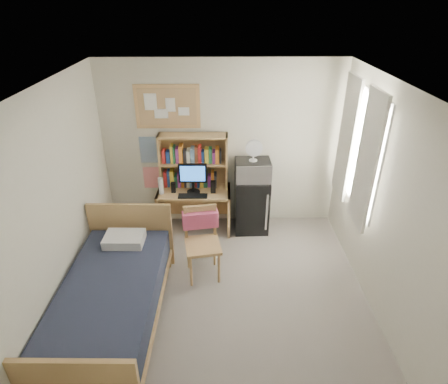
{
  "coord_description": "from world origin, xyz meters",
  "views": [
    {
      "loc": [
        -0.03,
        -3.26,
        3.39
      ],
      "look_at": [
        0.03,
        1.2,
        0.99
      ],
      "focal_mm": 30.0,
      "sensor_mm": 36.0,
      "label": 1
    }
  ],
  "objects_px": {
    "desk": "(195,210)",
    "speaker_right": "(213,187)",
    "bulletin_board": "(167,107)",
    "bed": "(112,304)",
    "microwave": "(253,170)",
    "monitor": "(193,179)",
    "desk_fan": "(253,151)",
    "speaker_left": "(173,187)",
    "mini_fridge": "(251,204)",
    "desk_chair": "(203,245)"
  },
  "relations": [
    {
      "from": "desk",
      "to": "microwave",
      "type": "height_order",
      "value": "microwave"
    },
    {
      "from": "bed",
      "to": "speaker_left",
      "type": "distance_m",
      "value": 2.02
    },
    {
      "from": "desk_fan",
      "to": "mini_fridge",
      "type": "bearing_deg",
      "value": 90.0
    },
    {
      "from": "desk",
      "to": "microwave",
      "type": "bearing_deg",
      "value": 1.03
    },
    {
      "from": "desk",
      "to": "monitor",
      "type": "bearing_deg",
      "value": -90.0
    },
    {
      "from": "speaker_left",
      "to": "microwave",
      "type": "xyz_separation_m",
      "value": [
        1.19,
        0.05,
        0.26
      ]
    },
    {
      "from": "desk_chair",
      "to": "monitor",
      "type": "bearing_deg",
      "value": 89.8
    },
    {
      "from": "desk",
      "to": "bed",
      "type": "bearing_deg",
      "value": -111.85
    },
    {
      "from": "speaker_left",
      "to": "speaker_right",
      "type": "xyz_separation_m",
      "value": [
        0.6,
        -0.01,
        0.01
      ]
    },
    {
      "from": "mini_fridge",
      "to": "speaker_left",
      "type": "bearing_deg",
      "value": -177.51
    },
    {
      "from": "speaker_right",
      "to": "desk_chair",
      "type": "bearing_deg",
      "value": -95.75
    },
    {
      "from": "desk_chair",
      "to": "mini_fridge",
      "type": "height_order",
      "value": "desk_chair"
    },
    {
      "from": "desk",
      "to": "desk_fan",
      "type": "relative_size",
      "value": 3.65
    },
    {
      "from": "bed",
      "to": "microwave",
      "type": "bearing_deg",
      "value": 49.78
    },
    {
      "from": "microwave",
      "to": "speaker_left",
      "type": "bearing_deg",
      "value": -178.47
    },
    {
      "from": "bulletin_board",
      "to": "desk",
      "type": "relative_size",
      "value": 0.84
    },
    {
      "from": "monitor",
      "to": "bed",
      "type": "bearing_deg",
      "value": -112.47
    },
    {
      "from": "mini_fridge",
      "to": "speaker_right",
      "type": "xyz_separation_m",
      "value": [
        -0.59,
        -0.09,
        0.35
      ]
    },
    {
      "from": "bulletin_board",
      "to": "speaker_left",
      "type": "xyz_separation_m",
      "value": [
        0.05,
        -0.34,
        -1.14
      ]
    },
    {
      "from": "microwave",
      "to": "desk_fan",
      "type": "relative_size",
      "value": 1.7
    },
    {
      "from": "bed",
      "to": "speaker_right",
      "type": "height_order",
      "value": "speaker_right"
    },
    {
      "from": "bed",
      "to": "monitor",
      "type": "height_order",
      "value": "monitor"
    },
    {
      "from": "desk",
      "to": "speaker_right",
      "type": "relative_size",
      "value": 6.02
    },
    {
      "from": "monitor",
      "to": "speaker_left",
      "type": "height_order",
      "value": "monitor"
    },
    {
      "from": "monitor",
      "to": "desk_fan",
      "type": "relative_size",
      "value": 1.47
    },
    {
      "from": "mini_fridge",
      "to": "speaker_right",
      "type": "bearing_deg",
      "value": -172.89
    },
    {
      "from": "bulletin_board",
      "to": "monitor",
      "type": "xyz_separation_m",
      "value": [
        0.35,
        -0.34,
        -1.0
      ]
    },
    {
      "from": "speaker_right",
      "to": "desk_fan",
      "type": "relative_size",
      "value": 0.61
    },
    {
      "from": "speaker_right",
      "to": "monitor",
      "type": "bearing_deg",
      "value": -180.0
    },
    {
      "from": "monitor",
      "to": "speaker_left",
      "type": "relative_size",
      "value": 2.77
    },
    {
      "from": "mini_fridge",
      "to": "desk_fan",
      "type": "distance_m",
      "value": 0.9
    },
    {
      "from": "mini_fridge",
      "to": "desk_fan",
      "type": "relative_size",
      "value": 2.89
    },
    {
      "from": "monitor",
      "to": "desk",
      "type": "bearing_deg",
      "value": 90.0
    },
    {
      "from": "speaker_right",
      "to": "microwave",
      "type": "xyz_separation_m",
      "value": [
        0.59,
        0.07,
        0.25
      ]
    },
    {
      "from": "bulletin_board",
      "to": "speaker_left",
      "type": "bearing_deg",
      "value": -81.54
    },
    {
      "from": "mini_fridge",
      "to": "speaker_left",
      "type": "distance_m",
      "value": 1.24
    },
    {
      "from": "desk",
      "to": "desk_fan",
      "type": "bearing_deg",
      "value": 1.03
    },
    {
      "from": "speaker_right",
      "to": "speaker_left",
      "type": "bearing_deg",
      "value": -180.0
    },
    {
      "from": "mini_fridge",
      "to": "bed",
      "type": "relative_size",
      "value": 0.42
    },
    {
      "from": "desk_chair",
      "to": "speaker_right",
      "type": "xyz_separation_m",
      "value": [
        0.13,
        1.05,
        0.3
      ]
    },
    {
      "from": "bulletin_board",
      "to": "mini_fridge",
      "type": "distance_m",
      "value": 1.95
    },
    {
      "from": "desk_chair",
      "to": "bed",
      "type": "height_order",
      "value": "desk_chair"
    },
    {
      "from": "desk_chair",
      "to": "mini_fridge",
      "type": "bearing_deg",
      "value": 48.25
    },
    {
      "from": "microwave",
      "to": "speaker_right",
      "type": "bearing_deg",
      "value": -174.79
    },
    {
      "from": "desk",
      "to": "speaker_right",
      "type": "height_order",
      "value": "speaker_right"
    },
    {
      "from": "desk",
      "to": "speaker_left",
      "type": "bearing_deg",
      "value": -168.69
    },
    {
      "from": "monitor",
      "to": "microwave",
      "type": "height_order",
      "value": "microwave"
    },
    {
      "from": "bed",
      "to": "speaker_right",
      "type": "bearing_deg",
      "value": 60.37
    },
    {
      "from": "monitor",
      "to": "speaker_right",
      "type": "distance_m",
      "value": 0.33
    },
    {
      "from": "bed",
      "to": "monitor",
      "type": "relative_size",
      "value": 4.73
    }
  ]
}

